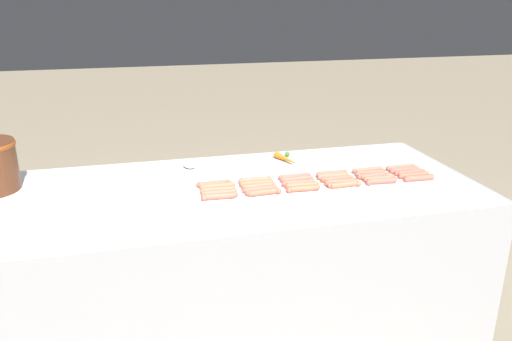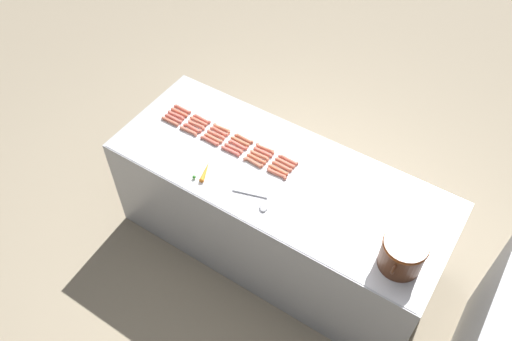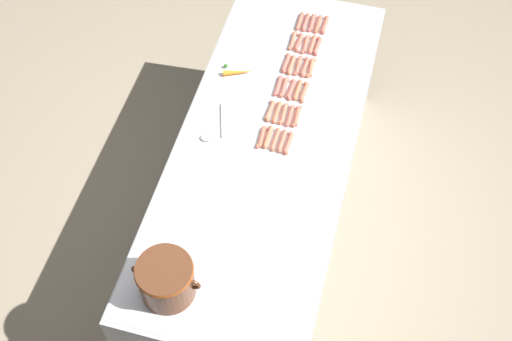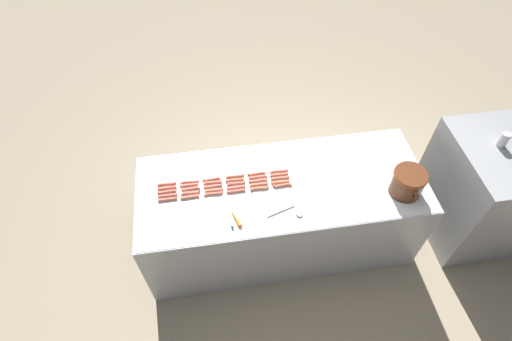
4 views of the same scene
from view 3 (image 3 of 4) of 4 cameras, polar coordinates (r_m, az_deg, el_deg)
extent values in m
plane|color=gray|center=(4.00, 0.71, -4.52)|extent=(20.00, 20.00, 0.00)
cube|color=#ADAFB5|center=(3.65, 0.77, -1.31)|extent=(0.87, 2.22, 0.82)
cube|color=silver|center=(3.31, 0.85, 2.59)|extent=(0.85, 2.17, 0.00)
cylinder|color=#D06552|center=(3.86, 5.95, 12.36)|extent=(0.03, 0.12, 0.02)
sphere|color=#D06552|center=(3.91, 6.09, 12.96)|extent=(0.02, 0.02, 0.02)
sphere|color=#D06552|center=(3.82, 5.81, 11.75)|extent=(0.02, 0.02, 0.02)
cylinder|color=#CE6654|center=(3.74, 5.33, 10.63)|extent=(0.03, 0.12, 0.02)
sphere|color=#CE6654|center=(3.78, 5.46, 11.27)|extent=(0.02, 0.02, 0.02)
sphere|color=#CE6654|center=(3.70, 5.19, 9.97)|extent=(0.02, 0.02, 0.02)
cylinder|color=#CE7051|center=(3.62, 4.77, 8.81)|extent=(0.03, 0.12, 0.02)
sphere|color=#CE7051|center=(3.66, 5.06, 9.46)|extent=(0.02, 0.02, 0.02)
sphere|color=#CE7051|center=(3.58, 4.49, 8.13)|extent=(0.02, 0.02, 0.02)
cylinder|color=#CA684C|center=(3.50, 4.17, 6.74)|extent=(0.03, 0.12, 0.02)
sphere|color=#CA684C|center=(3.54, 4.33, 7.47)|extent=(0.02, 0.02, 0.02)
sphere|color=#CA684C|center=(3.46, 4.00, 5.99)|extent=(0.02, 0.02, 0.02)
cylinder|color=#CD664C|center=(3.40, 3.55, 4.69)|extent=(0.03, 0.12, 0.02)
sphere|color=#CD664C|center=(3.43, 3.84, 5.44)|extent=(0.02, 0.02, 0.02)
sphere|color=#CD664C|center=(3.36, 3.25, 3.92)|extent=(0.02, 0.02, 0.02)
cylinder|color=#D06954|center=(3.29, 2.83, 2.39)|extent=(0.03, 0.12, 0.02)
sphere|color=#D06954|center=(3.33, 3.02, 3.22)|extent=(0.02, 0.02, 0.02)
sphere|color=#D06954|center=(3.25, 2.64, 1.54)|extent=(0.02, 0.02, 0.02)
cylinder|color=#D8684D|center=(3.87, 5.38, 12.45)|extent=(0.03, 0.12, 0.02)
sphere|color=#D8684D|center=(3.91, 5.58, 13.04)|extent=(0.02, 0.02, 0.02)
sphere|color=#D8684D|center=(3.82, 5.17, 11.85)|extent=(0.02, 0.02, 0.02)
cylinder|color=#D06C54|center=(3.75, 4.87, 10.77)|extent=(0.03, 0.12, 0.02)
sphere|color=#D06C54|center=(3.79, 5.06, 11.40)|extent=(0.02, 0.02, 0.02)
sphere|color=#D06C54|center=(3.70, 4.68, 10.12)|extent=(0.02, 0.02, 0.02)
cylinder|color=#D26652|center=(3.62, 4.24, 8.89)|extent=(0.03, 0.12, 0.02)
sphere|color=#D26652|center=(3.67, 4.39, 9.57)|extent=(0.02, 0.02, 0.02)
sphere|color=#D26652|center=(3.58, 4.08, 8.19)|extent=(0.02, 0.02, 0.02)
cylinder|color=#CB714E|center=(3.51, 3.62, 6.95)|extent=(0.03, 0.12, 0.02)
sphere|color=#CB714E|center=(3.55, 3.81, 7.67)|extent=(0.02, 0.02, 0.02)
sphere|color=#CB714E|center=(3.47, 3.42, 6.21)|extent=(0.02, 0.02, 0.02)
cylinder|color=#CF6754|center=(3.40, 2.96, 4.75)|extent=(0.03, 0.12, 0.02)
sphere|color=#CF6754|center=(3.44, 3.22, 5.51)|extent=(0.02, 0.02, 0.02)
sphere|color=#CF6754|center=(3.36, 2.69, 3.97)|extent=(0.02, 0.02, 0.02)
cylinder|color=#D06C53|center=(3.30, 2.27, 2.56)|extent=(0.03, 0.12, 0.02)
sphere|color=#D06C53|center=(3.33, 2.50, 3.38)|extent=(0.02, 0.02, 0.02)
sphere|color=#D06C53|center=(3.26, 2.04, 1.72)|extent=(0.02, 0.02, 0.02)
cylinder|color=#D16555|center=(3.87, 4.85, 12.56)|extent=(0.03, 0.12, 0.02)
sphere|color=#D16555|center=(3.91, 5.09, 13.14)|extent=(0.02, 0.02, 0.02)
sphere|color=#D16555|center=(3.83, 4.61, 11.97)|extent=(0.02, 0.02, 0.02)
cylinder|color=#CA6A54|center=(3.74, 4.29, 10.78)|extent=(0.03, 0.12, 0.02)
sphere|color=#CA6A54|center=(3.79, 4.56, 11.40)|extent=(0.02, 0.02, 0.02)
sphere|color=#CA6A54|center=(3.70, 4.03, 10.15)|extent=(0.02, 0.02, 0.02)
cylinder|color=#CE6752|center=(3.63, 3.67, 9.00)|extent=(0.03, 0.12, 0.02)
sphere|color=#CE6752|center=(3.67, 3.92, 9.66)|extent=(0.02, 0.02, 0.02)
sphere|color=#CE6752|center=(3.59, 3.41, 8.32)|extent=(0.02, 0.02, 0.02)
cylinder|color=#D36454|center=(3.51, 3.05, 6.99)|extent=(0.03, 0.12, 0.02)
sphere|color=#D36454|center=(3.55, 3.22, 7.71)|extent=(0.02, 0.02, 0.02)
sphere|color=#D36454|center=(3.47, 2.87, 6.24)|extent=(0.02, 0.02, 0.02)
cylinder|color=#CB7053|center=(3.40, 2.40, 4.91)|extent=(0.03, 0.12, 0.02)
sphere|color=#CB7053|center=(3.44, 2.69, 5.66)|extent=(0.02, 0.02, 0.02)
sphere|color=#CB7053|center=(3.37, 2.10, 4.14)|extent=(0.02, 0.02, 0.02)
cylinder|color=#CB6C53|center=(3.30, 1.68, 2.70)|extent=(0.03, 0.12, 0.02)
sphere|color=#CB6C53|center=(3.34, 1.91, 3.52)|extent=(0.02, 0.02, 0.02)
sphere|color=#CB6C53|center=(3.26, 1.45, 1.86)|extent=(0.02, 0.02, 0.02)
cylinder|color=#CA6455|center=(3.87, 4.30, 12.61)|extent=(0.03, 0.12, 0.02)
sphere|color=#CA6455|center=(3.91, 4.48, 13.20)|extent=(0.02, 0.02, 0.02)
sphere|color=#CA6455|center=(3.83, 4.12, 12.00)|extent=(0.02, 0.02, 0.02)
cylinder|color=#D36553|center=(3.75, 3.72, 10.95)|extent=(0.03, 0.12, 0.02)
sphere|color=#D36553|center=(3.80, 3.86, 11.59)|extent=(0.02, 0.02, 0.02)
sphere|color=#D36553|center=(3.71, 3.57, 10.29)|extent=(0.02, 0.02, 0.02)
cylinder|color=#CE7254|center=(3.63, 3.08, 9.07)|extent=(0.03, 0.12, 0.02)
sphere|color=#CE7254|center=(3.67, 3.27, 9.75)|extent=(0.02, 0.02, 0.02)
sphere|color=#CE7254|center=(3.59, 2.88, 8.38)|extent=(0.02, 0.02, 0.02)
cylinder|color=#CE6956|center=(3.52, 2.46, 7.19)|extent=(0.03, 0.12, 0.02)
sphere|color=#CE6956|center=(3.56, 2.73, 7.90)|extent=(0.02, 0.02, 0.02)
sphere|color=#CE6956|center=(3.48, 2.18, 6.47)|extent=(0.02, 0.02, 0.02)
cylinder|color=#D46D4C|center=(3.41, 1.81, 5.03)|extent=(0.03, 0.12, 0.02)
sphere|color=#D46D4C|center=(3.45, 2.04, 5.79)|extent=(0.02, 0.02, 0.02)
sphere|color=#D46D4C|center=(3.37, 1.57, 4.24)|extent=(0.02, 0.02, 0.02)
cylinder|color=#D2704E|center=(3.31, 1.05, 2.90)|extent=(0.03, 0.12, 0.02)
sphere|color=#D2704E|center=(3.34, 1.29, 3.72)|extent=(0.02, 0.02, 0.02)
sphere|color=#D2704E|center=(3.27, 0.81, 2.07)|extent=(0.02, 0.02, 0.02)
cylinder|color=#CA6A50|center=(3.88, 3.80, 12.73)|extent=(0.02, 0.12, 0.02)
sphere|color=#CA6A50|center=(3.92, 4.01, 13.31)|extent=(0.02, 0.02, 0.02)
sphere|color=#CA6A50|center=(3.83, 3.59, 12.12)|extent=(0.02, 0.02, 0.02)
cylinder|color=#CD6F56|center=(3.76, 3.18, 11.11)|extent=(0.03, 0.12, 0.02)
sphere|color=#CD6F56|center=(3.80, 3.44, 11.72)|extent=(0.02, 0.02, 0.02)
sphere|color=#CD6F56|center=(3.72, 2.92, 10.48)|extent=(0.02, 0.02, 0.02)
cylinder|color=#D36452|center=(3.64, 2.60, 9.24)|extent=(0.03, 0.12, 0.02)
sphere|color=#D36452|center=(3.68, 2.79, 9.91)|extent=(0.02, 0.02, 0.02)
sphere|color=#D36452|center=(3.60, 2.42, 8.55)|extent=(0.02, 0.02, 0.02)
cylinder|color=#D86356|center=(3.53, 1.94, 7.32)|extent=(0.03, 0.12, 0.02)
sphere|color=#D86356|center=(3.57, 2.21, 8.03)|extent=(0.02, 0.02, 0.02)
sphere|color=#D86356|center=(3.49, 1.67, 6.60)|extent=(0.02, 0.02, 0.02)
cylinder|color=#C97054|center=(3.41, 1.21, 5.17)|extent=(0.03, 0.12, 0.02)
sphere|color=#C97054|center=(3.45, 1.39, 5.95)|extent=(0.02, 0.02, 0.02)
sphere|color=#C97054|center=(3.38, 1.03, 4.38)|extent=(0.02, 0.02, 0.02)
cylinder|color=#C9644C|center=(3.31, 0.48, 2.90)|extent=(0.03, 0.12, 0.02)
sphere|color=#C9644C|center=(3.34, 0.81, 3.69)|extent=(0.02, 0.02, 0.02)
sphere|color=#C9644C|center=(3.27, 0.14, 2.08)|extent=(0.02, 0.02, 0.02)
cylinder|color=#562D19|center=(2.83, -7.73, -9.30)|extent=(0.24, 0.24, 0.21)
torus|color=brown|center=(2.75, -7.94, -8.51)|extent=(0.25, 0.25, 0.03)
torus|color=#562D19|center=(2.78, -5.45, -9.73)|extent=(0.07, 0.02, 0.07)
torus|color=#562D19|center=(2.84, -10.06, -8.50)|extent=(0.07, 0.02, 0.07)
cylinder|color=#B7B7BC|center=(3.38, -2.96, 4.34)|extent=(0.08, 0.21, 0.01)
ellipsoid|color=#B7B7BC|center=(3.32, -4.24, 2.86)|extent=(0.08, 0.07, 0.02)
cone|color=orange|center=(3.58, -1.49, 8.46)|extent=(0.17, 0.09, 0.03)
sphere|color=#387F2D|center=(3.62, -2.60, 9.01)|extent=(0.02, 0.02, 0.02)
camera|label=1|loc=(2.89, 39.10, -1.30)|focal=35.30mm
camera|label=2|loc=(2.50, -64.58, 27.02)|focal=36.42mm
camera|label=4|loc=(3.31, -40.86, 43.88)|focal=28.24mm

